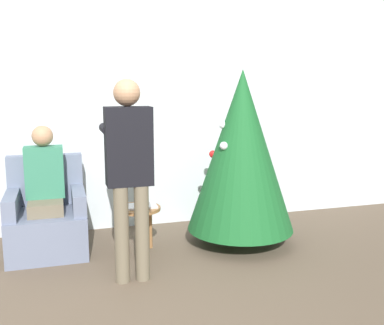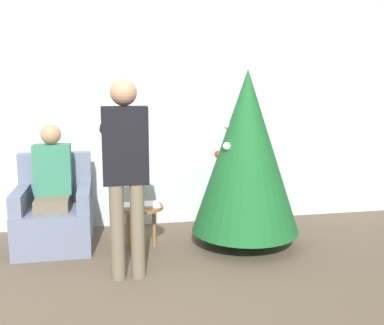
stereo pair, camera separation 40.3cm
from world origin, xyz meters
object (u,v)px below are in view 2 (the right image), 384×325
Objects in this scene: armchair at (55,215)px; side_stool at (142,212)px; christmas_tree at (246,152)px; person_standing at (126,162)px; person_seated at (52,182)px.

armchair is 2.03× the size of side_stool.
person_standing is at bearing -156.49° from christmas_tree.
person_standing reaches higher than armchair.
christmas_tree is 2.03m from armchair.
person_standing reaches higher than side_stool.
person_seated is at bearing 162.43° from side_stool.
side_stool is at bearing -19.23° from armchair.
person_standing is at bearing -51.62° from armchair.
christmas_tree reaches higher than armchair.
person_standing reaches higher than person_seated.
christmas_tree is at bearing -9.49° from person_seated.
armchair is 0.36m from person_seated.
person_seated is at bearing 129.28° from person_standing.
person_standing is (-1.20, -0.52, 0.03)m from christmas_tree.
person_seated reaches higher than armchair.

